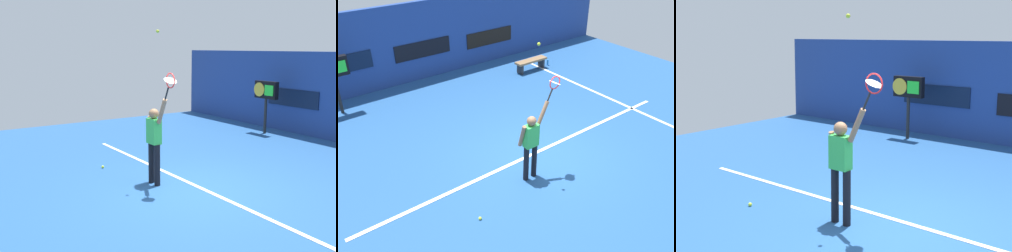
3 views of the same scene
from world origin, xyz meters
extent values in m
plane|color=#23518C|center=(0.00, 0.00, 0.00)|extent=(18.00, 18.00, 0.00)
cube|color=#0C1933|center=(-3.00, 6.50, 1.23)|extent=(2.20, 0.03, 0.60)
cube|color=white|center=(0.00, 0.18, 0.01)|extent=(10.00, 0.10, 0.01)
cylinder|color=black|center=(-0.92, -0.50, 0.46)|extent=(0.13, 0.13, 0.92)
cylinder|color=black|center=(-0.67, -0.50, 0.46)|extent=(0.13, 0.13, 0.92)
cube|color=green|center=(-0.80, -0.50, 1.20)|extent=(0.34, 0.20, 0.55)
sphere|color=#8C6647|center=(-0.80, -0.50, 1.58)|extent=(0.22, 0.22, 0.22)
cylinder|color=#8C6647|center=(-0.48, -0.50, 1.67)|extent=(0.33, 0.09, 0.56)
cylinder|color=#8C6647|center=(-1.00, -0.42, 1.22)|extent=(0.09, 0.23, 0.58)
cylinder|color=black|center=(-0.29, -0.50, 2.07)|extent=(0.16, 0.03, 0.29)
torus|color=red|center=(-0.16, -0.50, 2.33)|extent=(0.42, 0.02, 0.42)
cylinder|color=silver|center=(-0.16, -0.50, 2.33)|extent=(0.24, 0.27, 0.12)
sphere|color=#CCE033|center=(-0.67, -0.47, 3.31)|extent=(0.07, 0.07, 0.07)
cylinder|color=black|center=(-3.40, 5.62, 0.62)|extent=(0.10, 0.10, 1.23)
cube|color=black|center=(-3.40, 5.62, 1.53)|extent=(0.95, 0.18, 0.60)
cylinder|color=gold|center=(-3.65, 5.52, 1.53)|extent=(0.48, 0.02, 0.48)
cube|color=#26D833|center=(-3.19, 5.52, 1.53)|extent=(0.38, 0.02, 0.36)
sphere|color=#CCE033|center=(-2.55, -0.95, 0.03)|extent=(0.07, 0.07, 0.07)
camera|label=1|loc=(6.80, -5.09, 3.00)|focal=44.68mm
camera|label=2|loc=(-5.62, -5.86, 5.72)|focal=39.95mm
camera|label=3|loc=(3.94, -6.09, 3.06)|focal=50.83mm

